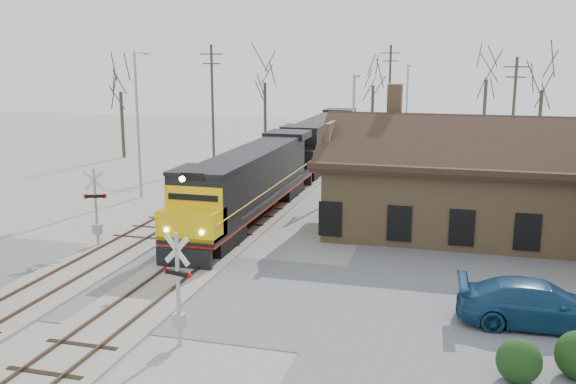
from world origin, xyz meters
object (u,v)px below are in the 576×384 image
(depot, at_px, (463,189))
(parked_car, at_px, (539,304))
(locomotive_lead, at_px, (248,184))
(locomotive_trailing, at_px, (320,141))

(depot, relative_size, parked_car, 2.67)
(depot, relative_size, locomotive_lead, 0.79)
(locomotive_trailing, relative_size, parked_car, 3.37)
(locomotive_lead, height_order, parked_car, locomotive_lead)
(depot, height_order, locomotive_lead, depot)
(depot, bearing_deg, parked_car, -77.28)
(locomotive_trailing, distance_m, parked_car, 34.09)
(parked_car, bearing_deg, locomotive_lead, 49.86)
(depot, distance_m, locomotive_lead, 12.02)
(depot, bearing_deg, locomotive_trailing, 122.87)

